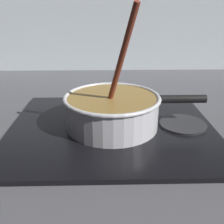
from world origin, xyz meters
TOP-DOWN VIEW (x-y plane):
  - ground at (0.00, 0.00)m, footprint 2.40×1.60m
  - backsplash_wall at (0.00, 0.79)m, footprint 2.40×0.02m
  - hob_plate at (-0.04, 0.08)m, footprint 0.56×0.48m
  - burner_ring at (-0.04, 0.08)m, footprint 0.20×0.20m
  - spare_burner at (0.16, 0.08)m, footprint 0.13×0.13m
  - cooking_pan at (-0.04, 0.08)m, footprint 0.38×0.26m

SIDE VIEW (x-z plane):
  - ground at x=0.00m, z-range -0.04..0.00m
  - hob_plate at x=-0.04m, z-range 0.00..0.01m
  - spare_burner at x=0.16m, z-range 0.01..0.02m
  - burner_ring at x=-0.04m, z-range 0.01..0.02m
  - cooking_pan at x=-0.04m, z-range -0.10..0.22m
  - backsplash_wall at x=0.00m, z-range 0.00..0.55m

